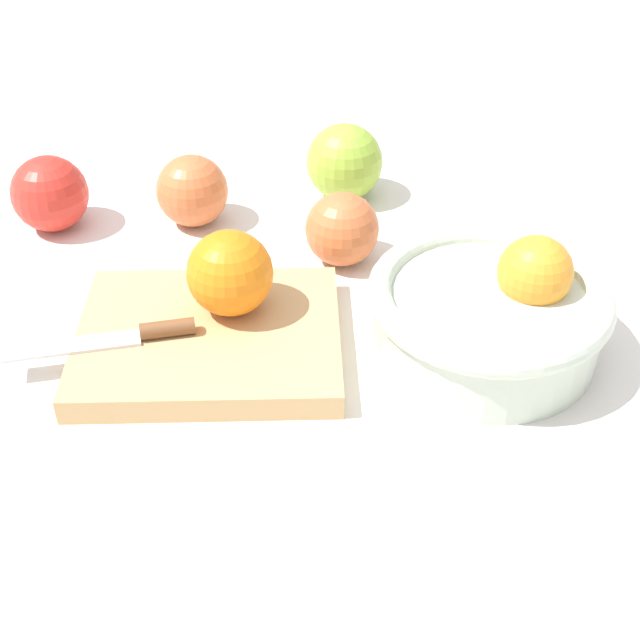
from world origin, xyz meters
name	(u,v)px	position (x,y,z in m)	size (l,w,h in m)	color
ground_plane	(319,313)	(0.00, 0.00, 0.00)	(2.40, 2.40, 0.00)	silver
bowl	(490,311)	(-0.13, 0.08, 0.04)	(0.20, 0.20, 0.10)	beige
cutting_board	(209,339)	(0.10, 0.03, 0.01)	(0.22, 0.18, 0.02)	tan
orange_on_board	(230,273)	(0.08, 0.01, 0.06)	(0.07, 0.07, 0.07)	orange
knife	(127,336)	(0.17, 0.03, 0.03)	(0.16, 0.02, 0.01)	silver
apple_front_right	(192,191)	(0.09, -0.19, 0.04)	(0.07, 0.07, 0.07)	#CC6638
apple_front_right_2	(50,194)	(0.23, -0.21, 0.04)	(0.08, 0.08, 0.08)	red
apple_front_left	(344,162)	(-0.08, -0.20, 0.04)	(0.08, 0.08, 0.08)	#8EB738
apple_front_left_2	(342,229)	(-0.04, -0.08, 0.04)	(0.07, 0.07, 0.07)	#CC6638
citrus_peel	(459,241)	(-0.16, -0.08, 0.00)	(0.05, 0.04, 0.01)	orange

